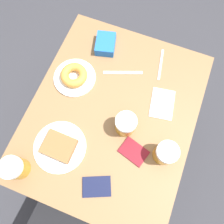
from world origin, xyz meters
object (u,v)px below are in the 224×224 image
object	(u,v)px
beer_mug_left	(165,153)
napkin_folded	(162,104)
beer_mug_right	(126,124)
passport_far_edge	(134,152)
blue_pouch	(105,44)
plate_with_cake	(59,147)
beer_mug_center	(15,168)
plate_with_donut	(74,76)
passport_near_edge	(97,187)
knife	(123,73)
fork	(161,64)

from	to	relation	value
beer_mug_left	napkin_folded	bearing A→B (deg)	-72.51
beer_mug_right	passport_far_edge	world-z (taller)	beer_mug_right
beer_mug_left	blue_pouch	bearing A→B (deg)	-44.09
plate_with_cake	beer_mug_center	world-z (taller)	beer_mug_center
beer_mug_left	beer_mug_center	world-z (taller)	same
plate_with_cake	blue_pouch	distance (m)	0.59
beer_mug_center	napkin_folded	xyz separation A→B (m)	(-0.51, -0.54, -0.06)
plate_with_donut	beer_mug_center	size ratio (longest dim) A/B	1.89
beer_mug_right	napkin_folded	world-z (taller)	beer_mug_right
beer_mug_right	plate_with_donut	bearing A→B (deg)	-24.75
passport_near_edge	passport_far_edge	size ratio (longest dim) A/B	1.04
napkin_folded	plate_with_donut	bearing A→B (deg)	3.37
napkin_folded	blue_pouch	world-z (taller)	blue_pouch
beer_mug_left	passport_far_edge	distance (m)	0.15
beer_mug_center	beer_mug_right	size ratio (longest dim) A/B	1.00
beer_mug_right	napkin_folded	bearing A→B (deg)	-126.08
plate_with_cake	knife	xyz separation A→B (m)	(-0.14, -0.47, -0.01)
beer_mug_left	blue_pouch	size ratio (longest dim) A/B	0.78
beer_mug_right	knife	world-z (taller)	beer_mug_right
beer_mug_center	passport_near_edge	size ratio (longest dim) A/B	0.76
plate_with_cake	passport_far_edge	bearing A→B (deg)	-162.41
plate_with_donut	passport_near_edge	distance (m)	0.55
plate_with_donut	fork	bearing A→B (deg)	-148.89
beer_mug_right	passport_far_edge	xyz separation A→B (m)	(-0.08, 0.09, -0.05)
knife	passport_near_edge	size ratio (longest dim) A/B	1.32
beer_mug_left	blue_pouch	xyz separation A→B (m)	(0.46, -0.45, -0.03)
napkin_folded	passport_far_edge	bearing A→B (deg)	78.96
plate_with_donut	beer_mug_right	size ratio (longest dim) A/B	1.89
plate_with_cake	blue_pouch	world-z (taller)	blue_pouch
plate_with_donut	napkin_folded	size ratio (longest dim) A/B	1.25
napkin_folded	passport_far_edge	world-z (taller)	passport_far_edge
napkin_folded	fork	bearing A→B (deg)	-70.82
beer_mug_center	beer_mug_right	xyz separation A→B (m)	(-0.38, -0.35, 0.00)
napkin_folded	fork	xyz separation A→B (m)	(0.07, -0.21, -0.00)
plate_with_cake	fork	xyz separation A→B (m)	(-0.31, -0.59, -0.01)
plate_with_cake	knife	size ratio (longest dim) A/B	1.25
passport_near_edge	beer_mug_right	bearing A→B (deg)	-94.45
fork	plate_with_donut	bearing A→B (deg)	31.11
beer_mug_center	knife	bearing A→B (deg)	-112.92
napkin_folded	blue_pouch	size ratio (longest dim) A/B	1.17
knife	blue_pouch	bearing A→B (deg)	-38.85
blue_pouch	beer_mug_center	bearing A→B (deg)	80.68
plate_with_cake	beer_mug_center	bearing A→B (deg)	50.88
fork	passport_near_edge	distance (m)	0.70
beer_mug_center	knife	world-z (taller)	beer_mug_center
beer_mug_center	blue_pouch	world-z (taller)	beer_mug_center
beer_mug_center	blue_pouch	size ratio (longest dim) A/B	0.78
knife	passport_far_edge	size ratio (longest dim) A/B	1.36
plate_with_donut	blue_pouch	bearing A→B (deg)	-108.51
plate_with_cake	fork	world-z (taller)	plate_with_cake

